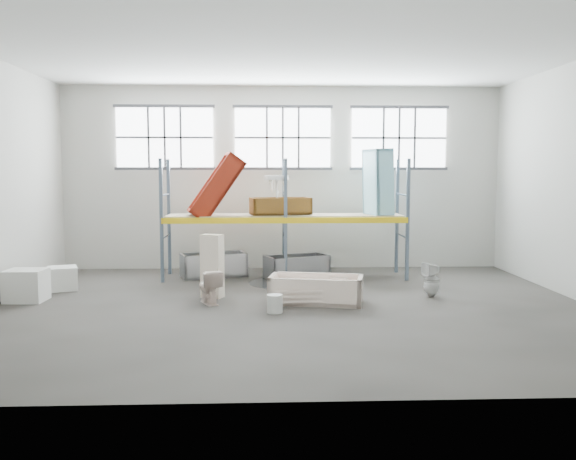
{
  "coord_description": "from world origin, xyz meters",
  "views": [
    {
      "loc": [
        -0.56,
        -11.95,
        2.7
      ],
      "look_at": [
        0.0,
        1.5,
        1.4
      ],
      "focal_mm": 38.26,
      "sensor_mm": 36.0,
      "label": 1
    }
  ],
  "objects": [
    {
      "name": "bucket",
      "position": [
        -0.33,
        -0.44,
        0.17
      ],
      "size": [
        0.31,
        0.31,
        0.35
      ],
      "primitive_type": "cylinder",
      "rotation": [
        0.0,
        0.0,
        -0.05
      ],
      "color": "silver",
      "rests_on": "floor"
    },
    {
      "name": "window_left",
      "position": [
        -3.2,
        4.94,
        3.6
      ],
      "size": [
        2.6,
        0.04,
        1.6
      ],
      "primitive_type": "cube",
      "color": "white",
      "rests_on": "wall_back"
    },
    {
      "name": "rack_upright_ra",
      "position": [
        3.0,
        2.9,
        1.5
      ],
      "size": [
        0.08,
        0.08,
        3.0
      ],
      "primitive_type": "cube",
      "color": "slate",
      "rests_on": "floor"
    },
    {
      "name": "steel_tub_left",
      "position": [
        -1.82,
        3.68,
        0.3
      ],
      "size": [
        1.79,
        1.21,
        0.6
      ],
      "primitive_type": null,
      "rotation": [
        0.0,
        0.0,
        0.3
      ],
      "color": "#B4B8BD",
      "rests_on": "floor"
    },
    {
      "name": "rack_upright_lb",
      "position": [
        -3.0,
        4.1,
        1.5
      ],
      "size": [
        0.08,
        0.08,
        3.0
      ],
      "primitive_type": "cube",
      "color": "slate",
      "rests_on": "floor"
    },
    {
      "name": "shelf_deck",
      "position": [
        0.0,
        3.5,
        1.58
      ],
      "size": [
        5.9,
        1.1,
        0.03
      ],
      "primitive_type": "cube",
      "color": "gray",
      "rests_on": "floor"
    },
    {
      "name": "rack_beam_back",
      "position": [
        0.0,
        4.1,
        1.5
      ],
      "size": [
        6.0,
        0.1,
        0.14
      ],
      "primitive_type": "cube",
      "color": "yellow",
      "rests_on": "floor"
    },
    {
      "name": "toilet_white",
      "position": [
        3.07,
        0.9,
        0.37
      ],
      "size": [
        0.43,
        0.43,
        0.75
      ],
      "primitive_type": "imported",
      "rotation": [
        0.0,
        0.0,
        -1.26
      ],
      "color": "silver",
      "rests_on": "floor"
    },
    {
      "name": "cistern_spare",
      "position": [
        1.02,
        0.66,
        0.28
      ],
      "size": [
        0.44,
        0.3,
        0.39
      ],
      "primitive_type": "cube",
      "rotation": [
        0.0,
        0.0,
        -0.28
      ],
      "color": "beige",
      "rests_on": "bathtub_beige"
    },
    {
      "name": "rust_tub_flat",
      "position": [
        -0.11,
        3.48,
        1.82
      ],
      "size": [
        1.59,
        0.96,
        0.42
      ],
      "primitive_type": null,
      "rotation": [
        0.0,
        0.0,
        0.19
      ],
      "color": "brown",
      "rests_on": "shelf_deck"
    },
    {
      "name": "wet_patch",
      "position": [
        0.0,
        2.7,
        0.0
      ],
      "size": [
        1.8,
        1.8,
        0.0
      ],
      "primitive_type": "cylinder",
      "color": "black",
      "rests_on": "floor"
    },
    {
      "name": "carton_far",
      "position": [
        -5.12,
        2.03,
        0.26
      ],
      "size": [
        0.81,
        0.81,
        0.53
      ],
      "primitive_type": "cube",
      "rotation": [
        0.0,
        0.0,
        0.34
      ],
      "color": "silver",
      "rests_on": "floor"
    },
    {
      "name": "window_mid",
      "position": [
        0.0,
        4.94,
        3.6
      ],
      "size": [
        2.6,
        0.04,
        1.6
      ],
      "primitive_type": "cube",
      "color": "white",
      "rests_on": "wall_back"
    },
    {
      "name": "rack_upright_ma",
      "position": [
        0.0,
        2.9,
        1.5
      ],
      "size": [
        0.08,
        0.08,
        3.0
      ],
      "primitive_type": "cube",
      "color": "slate",
      "rests_on": "floor"
    },
    {
      "name": "sink_on_shelf",
      "position": [
        -0.21,
        3.13,
        2.09
      ],
      "size": [
        0.68,
        0.57,
        0.54
      ],
      "primitive_type": "imported",
      "rotation": [
        0.0,
        0.0,
        -0.19
      ],
      "color": "white",
      "rests_on": "rust_tub_flat"
    },
    {
      "name": "cistern_tall",
      "position": [
        -1.64,
        1.04,
        0.68
      ],
      "size": [
        0.51,
        0.43,
        1.35
      ],
      "primitive_type": "cube",
      "rotation": [
        0.0,
        0.0,
        -0.41
      ],
      "color": "#F4E0C7",
      "rests_on": "floor"
    },
    {
      "name": "rack_upright_mb",
      "position": [
        0.0,
        4.1,
        1.5
      ],
      "size": [
        0.08,
        0.08,
        3.0
      ],
      "primitive_type": "cube",
      "color": "slate",
      "rests_on": "floor"
    },
    {
      "name": "sink_in_tub",
      "position": [
        0.66,
        0.67,
        0.16
      ],
      "size": [
        0.45,
        0.45,
        0.13
      ],
      "primitive_type": "imported",
      "rotation": [
        0.0,
        0.0,
        0.17
      ],
      "color": "beige",
      "rests_on": "bathtub_beige"
    },
    {
      "name": "floor",
      "position": [
        0.0,
        0.0,
        -0.05
      ],
      "size": [
        12.0,
        10.0,
        0.1
      ],
      "primitive_type": "cube",
      "color": "#4E4943",
      "rests_on": "ground"
    },
    {
      "name": "window_right",
      "position": [
        3.2,
        4.94,
        3.6
      ],
      "size": [
        2.6,
        0.04,
        1.6
      ],
      "primitive_type": "cube",
      "color": "white",
      "rests_on": "wall_back"
    },
    {
      "name": "ceiling",
      "position": [
        0.0,
        0.0,
        5.05
      ],
      "size": [
        12.0,
        10.0,
        0.1
      ],
      "primitive_type": "cube",
      "color": "silver",
      "rests_on": "ground"
    },
    {
      "name": "carton_near",
      "position": [
        -5.48,
        0.82,
        0.33
      ],
      "size": [
        0.8,
        0.7,
        0.66
      ],
      "primitive_type": "cube",
      "rotation": [
        0.0,
        0.0,
        -0.05
      ],
      "color": "silver",
      "rests_on": "floor"
    },
    {
      "name": "rack_beam_front",
      "position": [
        0.0,
        2.9,
        1.5
      ],
      "size": [
        6.0,
        0.1,
        0.14
      ],
      "primitive_type": "cube",
      "color": "yellow",
      "rests_on": "floor"
    },
    {
      "name": "wall_back",
      "position": [
        0.0,
        5.05,
        2.5
      ],
      "size": [
        12.0,
        0.1,
        5.0
      ],
      "primitive_type": "cube",
      "color": "#B3B1A6",
      "rests_on": "ground"
    },
    {
      "name": "bathtub_beige",
      "position": [
        0.53,
        0.41,
        0.28
      ],
      "size": [
        2.03,
        1.25,
        0.56
      ],
      "primitive_type": null,
      "rotation": [
        0.0,
        0.0,
        -0.2
      ],
      "color": "#F3DAC9",
      "rests_on": "floor"
    },
    {
      "name": "blue_tub_upright",
      "position": [
        2.36,
        3.48,
        2.4
      ],
      "size": [
        0.74,
        0.92,
        1.72
      ],
      "primitive_type": null,
      "rotation": [
        0.0,
        1.54,
        0.29
      ],
      "color": "#89C9D9",
      "rests_on": "shelf_deck"
    },
    {
      "name": "wall_front",
      "position": [
        0.0,
        -5.05,
        2.5
      ],
      "size": [
        12.0,
        0.1,
        5.0
      ],
      "primitive_type": "cube",
      "color": "#A9A79D",
      "rests_on": "ground"
    },
    {
      "name": "rack_upright_la",
      "position": [
        -3.0,
        2.9,
        1.5
      ],
      "size": [
        0.08,
        0.08,
        3.0
      ],
      "primitive_type": "cube",
      "color": "slate",
      "rests_on": "floor"
    },
    {
      "name": "steel_tub_right",
      "position": [
        0.3,
        3.38,
        0.29
      ],
      "size": [
        1.72,
        1.27,
        0.57
      ],
      "primitive_type": null,
      "rotation": [
        0.0,
        0.0,
        0.39
      ],
      "color": "#9C9DA3",
      "rests_on": "floor"
    },
    {
      "name": "toilet_beige",
      "position": [
        -1.66,
        0.42,
        0.35
      ],
      "size": [
        0.63,
        0.79,
        0.7
      ],
      "primitive_type": "imported",
      "rotation": [
        0.0,
        0.0,
        3.55
      ],
      "color": "#F2D9CA",
      "rests_on": "floor"
    },
    {
      "name": "rack_upright_rb",
      "position": [
        3.0,
        4.1,
        1.5
      ],
      "size": [
        0.08,
        0.08,
        3.0
      ],
      "primitive_type": "cube",
      "color": "slate",
      "rests_on": "floor"
    },
    {
      "name": "rust_tub_tilted",
      "position": [
        -1.71,
        3.44,
        2.29
      ],
      "size": [
        1.56,
        1.08,
        1.75
      ],
      "primitive_type": null,
      "rotation": [
        0.0,
        -0.96,
        0.18
      ],
      "color": "maroon",
      "rests_on": "shelf_deck"
    }
  ]
}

